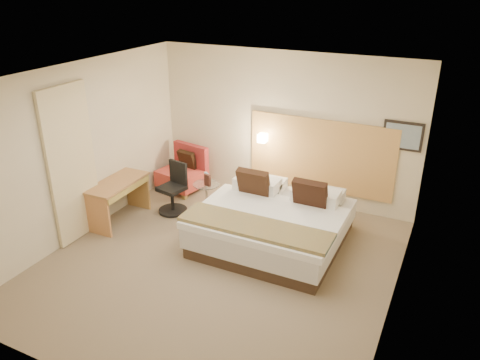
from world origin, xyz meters
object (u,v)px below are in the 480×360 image
at_px(lounge_chair, 184,172).
at_px(desk, 118,190).
at_px(side_table, 207,196).
at_px(bed, 273,222).
at_px(desk_chair, 174,192).

height_order(lounge_chair, desk, lounge_chair).
bearing_deg(lounge_chair, side_table, -36.14).
bearing_deg(bed, side_table, 162.18).
relative_size(side_table, desk_chair, 0.65).
relative_size(bed, lounge_chair, 2.39).
distance_m(desk, desk_chair, 0.95).
xyz_separation_m(bed, side_table, (-1.46, 0.47, -0.05)).
bearing_deg(desk_chair, desk, -132.71).
height_order(side_table, desk, desk).
distance_m(lounge_chair, desk, 1.62).
distance_m(lounge_chair, desk_chair, 0.96).
bearing_deg(bed, desk_chair, 174.02).
bearing_deg(side_table, lounge_chair, 143.86).
xyz_separation_m(bed, lounge_chair, (-2.32, 1.10, -0.00)).
bearing_deg(side_table, bed, -17.82).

